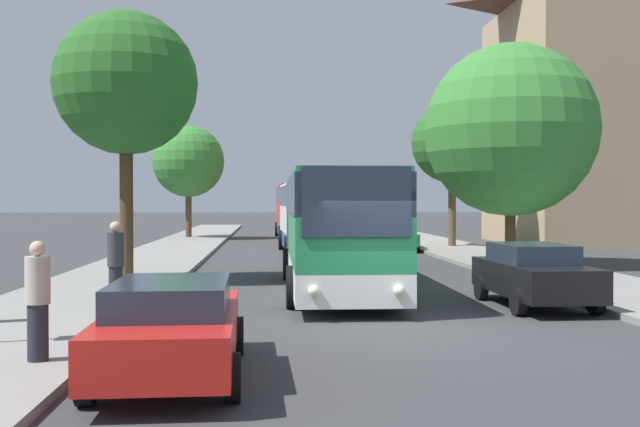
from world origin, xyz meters
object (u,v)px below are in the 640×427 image
object	(u,v)px
parked_car_right_near	(534,274)
tree_left_near	(188,162)
pedestrian_waiting_near	(116,263)
tree_left_far	(126,84)
bus_middle	(312,216)
bus_rear	(297,210)
parked_car_left_curb	(172,325)
tree_right_near	(511,130)
parked_car_right_far	(395,236)
pedestrian_walking_back	(38,300)
bus_front	(336,229)
tree_right_mid	(452,143)

from	to	relation	value
parked_car_right_near	tree_left_near	size ratio (longest dim) A/B	0.59
pedestrian_waiting_near	tree_left_far	xyz separation A→B (m)	(-0.91, 6.17, 4.91)
bus_middle	pedestrian_waiting_near	size ratio (longest dim) A/B	5.60
bus_rear	parked_car_right_near	distance (m)	32.52
tree_left_far	parked_car_left_curb	bearing A→B (deg)	-76.62
tree_left_far	tree_right_near	bearing A→B (deg)	19.97
parked_car_right_far	pedestrian_walking_back	distance (m)	27.82
tree_left_far	bus_middle	bearing A→B (deg)	62.65
bus_rear	parked_car_right_near	world-z (taller)	bus_rear
bus_rear	bus_middle	bearing A→B (deg)	-90.65
tree_left_near	tree_right_near	xyz separation A→B (m)	(14.39, -21.34, 0.12)
bus_front	parked_car_left_curb	bearing A→B (deg)	-107.70
bus_rear	pedestrian_walking_back	world-z (taller)	bus_rear
parked_car_left_curb	parked_car_right_far	xyz separation A→B (m)	(7.73, 26.61, -0.02)
tree_right_near	parked_car_right_near	bearing A→B (deg)	-105.43
tree_left_near	tree_right_mid	size ratio (longest dim) A/B	0.96
bus_rear	pedestrian_waiting_near	xyz separation A→B (m)	(-5.29, -32.63, -0.78)
bus_middle	bus_front	bearing A→B (deg)	-92.25
parked_car_left_curb	tree_right_mid	world-z (taller)	tree_right_mid
bus_front	tree_right_near	size ratio (longest dim) A/B	1.28
pedestrian_waiting_near	tree_right_mid	bearing A→B (deg)	-2.99
parked_car_right_near	pedestrian_waiting_near	xyz separation A→B (m)	(-9.62, -0.42, 0.34)
parked_car_left_curb	tree_left_far	xyz separation A→B (m)	(-2.93, 12.32, 5.29)
parked_car_right_far	tree_right_mid	world-z (taller)	tree_right_mid
bus_middle	pedestrian_waiting_near	world-z (taller)	bus_middle
parked_car_right_near	tree_right_near	size ratio (longest dim) A/B	0.52
bus_middle	tree_right_near	size ratio (longest dim) A/B	1.27
bus_front	tree_right_near	distance (m)	11.02
tree_left_near	parked_car_right_near	bearing A→B (deg)	-70.31
bus_middle	tree_left_far	xyz separation A→B (m)	(-6.33, -12.24, 4.24)
parked_car_left_curb	parked_car_right_near	world-z (taller)	parked_car_right_near
bus_front	bus_middle	bearing A→B (deg)	89.63
bus_rear	parked_car_right_far	bearing A→B (deg)	-71.08
tree_left_far	tree_right_mid	distance (m)	20.87
tree_right_mid	tree_left_far	bearing A→B (deg)	-131.71
bus_rear	parked_car_right_near	bearing A→B (deg)	-83.51
bus_middle	bus_rear	xyz separation A→B (m)	(-0.13, 14.22, 0.11)
bus_middle	parked_car_right_far	distance (m)	4.90
bus_front	tree_left_near	xyz separation A→B (m)	(-7.04, 28.79, 3.33)
bus_front	tree_left_far	xyz separation A→B (m)	(-6.13, 2.56, 4.30)
parked_car_right_near	tree_right_mid	size ratio (longest dim) A/B	0.57
parked_car_right_far	pedestrian_walking_back	bearing A→B (deg)	71.63
bus_front	parked_car_right_far	world-z (taller)	bus_front
bus_rear	parked_car_left_curb	distance (m)	38.93
parked_car_right_near	parked_car_right_far	world-z (taller)	parked_car_right_near
pedestrian_walking_back	bus_rear	bearing A→B (deg)	-151.63
bus_middle	tree_left_near	size ratio (longest dim) A/B	1.46
parked_car_right_near	tree_left_near	world-z (taller)	tree_left_near
pedestrian_waiting_near	tree_left_near	distance (m)	32.70
parked_car_left_curb	tree_left_near	xyz separation A→B (m)	(-3.84, 38.55, 4.32)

